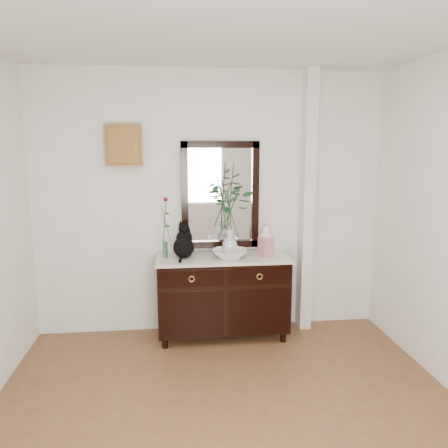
{
  "coord_description": "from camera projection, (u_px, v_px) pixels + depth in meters",
  "views": [
    {
      "loc": [
        -0.37,
        -2.48,
        1.95
      ],
      "look_at": [
        0.1,
        1.63,
        1.2
      ],
      "focal_mm": 35.0,
      "sensor_mm": 36.0,
      "label": 1
    }
  ],
  "objects": [
    {
      "name": "pilaster",
      "position": [
        307.0,
        203.0,
        4.54
      ],
      "size": [
        0.12,
        0.2,
        2.7
      ],
      "primitive_type": "cube",
      "color": "white",
      "rests_on": "ground"
    },
    {
      "name": "vase_branches",
      "position": [
        230.0,
        210.0,
        4.23
      ],
      "size": [
        0.54,
        0.54,
        0.92
      ],
      "primitive_type": null,
      "rotation": [
        0.0,
        0.0,
        -0.28
      ],
      "color": "silver",
      "rests_on": "lotus_bowl"
    },
    {
      "name": "wall_back",
      "position": [
        211.0,
        204.0,
        4.51
      ],
      "size": [
        3.6,
        0.04,
        2.7
      ],
      "primitive_type": "cube",
      "color": "white",
      "rests_on": "ground"
    },
    {
      "name": "cat",
      "position": [
        184.0,
        240.0,
        4.31
      ],
      "size": [
        0.27,
        0.32,
        0.34
      ],
      "primitive_type": null,
      "rotation": [
        0.0,
        0.0,
        -0.11
      ],
      "color": "black",
      "rests_on": "sideboard"
    },
    {
      "name": "ginger_jar",
      "position": [
        266.0,
        241.0,
        4.36
      ],
      "size": [
        0.15,
        0.15,
        0.31
      ],
      "primitive_type": null,
      "rotation": [
        0.0,
        0.0,
        0.42
      ],
      "color": "silver",
      "rests_on": "sideboard"
    },
    {
      "name": "key_cabinet",
      "position": [
        124.0,
        145.0,
        4.27
      ],
      "size": [
        0.35,
        0.1,
        0.4
      ],
      "primitive_type": "cube",
      "color": "brown",
      "rests_on": "wall_back"
    },
    {
      "name": "sideboard",
      "position": [
        223.0,
        292.0,
        4.43
      ],
      "size": [
        1.33,
        0.52,
        0.82
      ],
      "color": "black",
      "rests_on": "ground"
    },
    {
      "name": "wall_mirror",
      "position": [
        220.0,
        195.0,
        4.49
      ],
      "size": [
        0.8,
        0.06,
        1.1
      ],
      "color": "black",
      "rests_on": "wall_back"
    },
    {
      "name": "lotus_bowl",
      "position": [
        230.0,
        254.0,
        4.31
      ],
      "size": [
        0.37,
        0.37,
        0.08
      ],
      "primitive_type": "imported",
      "rotation": [
        0.0,
        0.0,
        -0.11
      ],
      "color": "white",
      "rests_on": "sideboard"
    },
    {
      "name": "bud_vase_rose",
      "position": [
        165.0,
        227.0,
        4.27
      ],
      "size": [
        0.08,
        0.08,
        0.61
      ],
      "primitive_type": null,
      "rotation": [
        0.0,
        0.0,
        -0.09
      ],
      "color": "#306338",
      "rests_on": "sideboard"
    }
  ]
}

